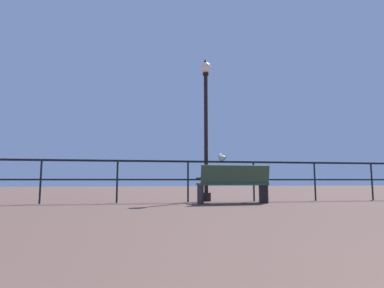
% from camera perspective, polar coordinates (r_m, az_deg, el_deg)
% --- Properties ---
extents(pier_railing, '(22.95, 0.05, 1.05)m').
position_cam_1_polar(pier_railing, '(8.22, 5.37, -5.05)').
color(pier_railing, black).
rests_on(pier_railing, ground_plane).
extents(bench_near_left, '(1.72, 0.75, 0.90)m').
position_cam_1_polar(bench_near_left, '(7.58, 7.62, -6.87)').
color(bench_near_left, '#2E462F').
rests_on(bench_near_left, ground_plane).
extents(lamppost_center, '(0.30, 0.30, 3.91)m').
position_cam_1_polar(lamppost_center, '(8.56, 2.54, 4.89)').
color(lamppost_center, black).
rests_on(lamppost_center, ground_plane).
extents(seagull_on_rail, '(0.22, 0.43, 0.21)m').
position_cam_1_polar(seagull_on_rail, '(8.26, 5.44, -2.46)').
color(seagull_on_rail, silver).
rests_on(seagull_on_rail, pier_railing).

